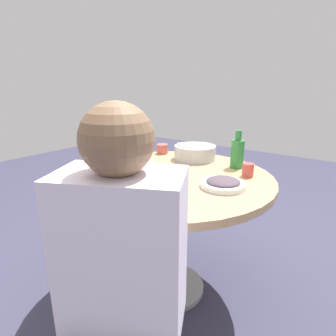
{
  "coord_description": "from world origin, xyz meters",
  "views": [
    {
      "loc": [
        -1.18,
        -0.87,
        1.23
      ],
      "look_at": [
        -0.01,
        0.01,
        0.79
      ],
      "focal_mm": 29.92,
      "sensor_mm": 36.0,
      "label": 1
    }
  ],
  "objects_px": {
    "soup_bowl": "(122,192)",
    "dish_shrimp": "(138,162)",
    "dish_eggplant": "(223,183)",
    "dish_greens": "(94,175)",
    "rice_bowl": "(195,152)",
    "tea_cup_near": "(162,149)",
    "tea_cup_far": "(248,170)",
    "round_dining_table": "(170,200)",
    "green_bottle": "(237,153)",
    "diner_left": "(123,261)"
  },
  "relations": [
    {
      "from": "green_bottle",
      "to": "tea_cup_near",
      "type": "xyz_separation_m",
      "value": [
        0.01,
        0.57,
        -0.06
      ]
    },
    {
      "from": "tea_cup_far",
      "to": "round_dining_table",
      "type": "bearing_deg",
      "value": 122.99
    },
    {
      "from": "dish_eggplant",
      "to": "dish_greens",
      "type": "bearing_deg",
      "value": 116.15
    },
    {
      "from": "green_bottle",
      "to": "tea_cup_far",
      "type": "distance_m",
      "value": 0.18
    },
    {
      "from": "soup_bowl",
      "to": "tea_cup_near",
      "type": "relative_size",
      "value": 3.56
    },
    {
      "from": "round_dining_table",
      "to": "dish_greens",
      "type": "xyz_separation_m",
      "value": [
        -0.3,
        0.28,
        0.17
      ]
    },
    {
      "from": "rice_bowl",
      "to": "tea_cup_near",
      "type": "relative_size",
      "value": 3.45
    },
    {
      "from": "rice_bowl",
      "to": "tea_cup_near",
      "type": "bearing_deg",
      "value": 90.73
    },
    {
      "from": "soup_bowl",
      "to": "dish_greens",
      "type": "xyz_separation_m",
      "value": [
        0.1,
        0.31,
        -0.01
      ]
    },
    {
      "from": "soup_bowl",
      "to": "tea_cup_far",
      "type": "relative_size",
      "value": 3.86
    },
    {
      "from": "soup_bowl",
      "to": "diner_left",
      "type": "height_order",
      "value": "diner_left"
    },
    {
      "from": "dish_greens",
      "to": "green_bottle",
      "type": "relative_size",
      "value": 0.89
    },
    {
      "from": "dish_greens",
      "to": "tea_cup_far",
      "type": "height_order",
      "value": "tea_cup_far"
    },
    {
      "from": "soup_bowl",
      "to": "dish_shrimp",
      "type": "bearing_deg",
      "value": 36.06
    },
    {
      "from": "dish_greens",
      "to": "dish_shrimp",
      "type": "bearing_deg",
      "value": 2.4
    },
    {
      "from": "dish_eggplant",
      "to": "tea_cup_far",
      "type": "relative_size",
      "value": 3.01
    },
    {
      "from": "dish_greens",
      "to": "dish_eggplant",
      "type": "bearing_deg",
      "value": -63.85
    },
    {
      "from": "tea_cup_near",
      "to": "diner_left",
      "type": "relative_size",
      "value": 0.1
    },
    {
      "from": "round_dining_table",
      "to": "dish_eggplant",
      "type": "bearing_deg",
      "value": -89.95
    },
    {
      "from": "dish_eggplant",
      "to": "dish_shrimp",
      "type": "bearing_deg",
      "value": 84.59
    },
    {
      "from": "tea_cup_near",
      "to": "green_bottle",
      "type": "bearing_deg",
      "value": -91.18
    },
    {
      "from": "rice_bowl",
      "to": "tea_cup_far",
      "type": "bearing_deg",
      "value": -108.23
    },
    {
      "from": "dish_eggplant",
      "to": "tea_cup_near",
      "type": "relative_size",
      "value": 2.78
    },
    {
      "from": "dish_eggplant",
      "to": "rice_bowl",
      "type": "bearing_deg",
      "value": 46.45
    },
    {
      "from": "tea_cup_far",
      "to": "diner_left",
      "type": "bearing_deg",
      "value": -179.32
    },
    {
      "from": "tea_cup_far",
      "to": "dish_shrimp",
      "type": "bearing_deg",
      "value": 104.75
    },
    {
      "from": "dish_greens",
      "to": "tea_cup_near",
      "type": "height_order",
      "value": "tea_cup_near"
    },
    {
      "from": "soup_bowl",
      "to": "diner_left",
      "type": "bearing_deg",
      "value": -134.04
    },
    {
      "from": "diner_left",
      "to": "round_dining_table",
      "type": "bearing_deg",
      "value": 27.08
    },
    {
      "from": "rice_bowl",
      "to": "diner_left",
      "type": "relative_size",
      "value": 0.36
    },
    {
      "from": "soup_bowl",
      "to": "dish_eggplant",
      "type": "xyz_separation_m",
      "value": [
        0.39,
        -0.29,
        -0.01
      ]
    },
    {
      "from": "diner_left",
      "to": "dish_shrimp",
      "type": "bearing_deg",
      "value": 40.54
    },
    {
      "from": "tea_cup_far",
      "to": "dish_greens",
      "type": "bearing_deg",
      "value": 129.6
    },
    {
      "from": "rice_bowl",
      "to": "dish_greens",
      "type": "bearing_deg",
      "value": 161.98
    },
    {
      "from": "round_dining_table",
      "to": "soup_bowl",
      "type": "height_order",
      "value": "soup_bowl"
    },
    {
      "from": "round_dining_table",
      "to": "dish_eggplant",
      "type": "height_order",
      "value": "dish_eggplant"
    },
    {
      "from": "soup_bowl",
      "to": "dish_shrimp",
      "type": "height_order",
      "value": "soup_bowl"
    },
    {
      "from": "soup_bowl",
      "to": "tea_cup_far",
      "type": "bearing_deg",
      "value": -27.3
    },
    {
      "from": "rice_bowl",
      "to": "dish_shrimp",
      "type": "relative_size",
      "value": 1.42
    },
    {
      "from": "round_dining_table",
      "to": "tea_cup_near",
      "type": "distance_m",
      "value": 0.53
    },
    {
      "from": "dish_shrimp",
      "to": "green_bottle",
      "type": "height_order",
      "value": "green_bottle"
    },
    {
      "from": "diner_left",
      "to": "dish_greens",
      "type": "bearing_deg",
      "value": 57.07
    },
    {
      "from": "round_dining_table",
      "to": "soup_bowl",
      "type": "relative_size",
      "value": 3.99
    },
    {
      "from": "rice_bowl",
      "to": "dish_shrimp",
      "type": "xyz_separation_m",
      "value": [
        -0.31,
        0.23,
        -0.03
      ]
    },
    {
      "from": "rice_bowl",
      "to": "soup_bowl",
      "type": "bearing_deg",
      "value": -172.66
    },
    {
      "from": "diner_left",
      "to": "tea_cup_near",
      "type": "bearing_deg",
      "value": 33.06
    },
    {
      "from": "green_bottle",
      "to": "rice_bowl",
      "type": "bearing_deg",
      "value": 87.1
    },
    {
      "from": "rice_bowl",
      "to": "dish_eggplant",
      "type": "xyz_separation_m",
      "value": [
        -0.37,
        -0.39,
        -0.03
      ]
    },
    {
      "from": "round_dining_table",
      "to": "dish_greens",
      "type": "distance_m",
      "value": 0.44
    },
    {
      "from": "dish_shrimp",
      "to": "dish_eggplant",
      "type": "bearing_deg",
      "value": -95.41
    }
  ]
}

